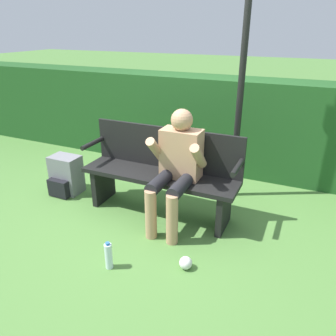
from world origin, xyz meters
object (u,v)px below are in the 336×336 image
(signpost, at_px, (244,51))
(person_seated, at_px, (177,164))
(park_bench, at_px, (161,171))
(water_bottle, at_px, (108,256))
(backpack, at_px, (66,176))

(signpost, bearing_deg, person_seated, -115.58)
(park_bench, height_order, person_seated, person_seated)
(water_bottle, height_order, signpost, signpost)
(park_bench, relative_size, signpost, 0.58)
(park_bench, bearing_deg, signpost, 47.18)
(backpack, bearing_deg, park_bench, 4.04)
(park_bench, distance_m, person_seated, 0.32)
(person_seated, height_order, signpost, signpost)
(backpack, xyz_separation_m, signpost, (1.85, 0.75, 1.42))
(backpack, relative_size, water_bottle, 1.82)
(backpack, bearing_deg, water_bottle, -37.37)
(person_seated, xyz_separation_m, signpost, (0.38, 0.80, 0.99))
(water_bottle, bearing_deg, park_bench, 89.84)
(backpack, xyz_separation_m, water_bottle, (1.23, -0.94, -0.10))
(park_bench, height_order, backpack, park_bench)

